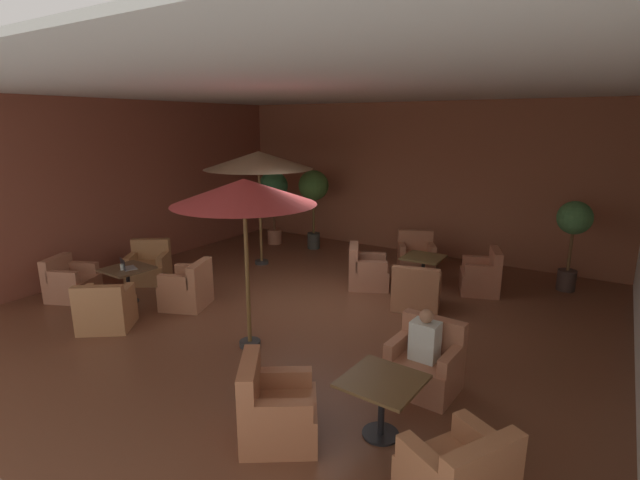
{
  "coord_description": "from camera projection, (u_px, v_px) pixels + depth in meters",
  "views": [
    {
      "loc": [
        4.42,
        -6.4,
        3.27
      ],
      "look_at": [
        0.0,
        0.49,
        1.21
      ],
      "focal_mm": 26.28,
      "sensor_mm": 36.0,
      "label": 1
    }
  ],
  "objects": [
    {
      "name": "ground_plane",
      "position": [
        305.0,
        312.0,
        8.34
      ],
      "size": [
        10.02,
        9.77,
        0.02
      ],
      "primitive_type": "cube",
      "color": "brown"
    },
    {
      "name": "armchair_front_left_north",
      "position": [
        149.0,
        267.0,
        9.86
      ],
      "size": [
        1.07,
        1.05,
        0.86
      ],
      "color": "#A87345",
      "rests_on": "ground_plane"
    },
    {
      "name": "iced_drink_cup",
      "position": [
        122.0,
        267.0,
        8.5
      ],
      "size": [
        0.08,
        0.08,
        0.11
      ],
      "primitive_type": "cylinder",
      "color": "white",
      "rests_on": "cafe_table_front_left"
    },
    {
      "name": "armchair_mid_center_north",
      "position": [
        425.0,
        365.0,
        5.85
      ],
      "size": [
        0.86,
        0.75,
        0.89
      ],
      "color": "#B77252",
      "rests_on": "ground_plane"
    },
    {
      "name": "armchair_front_right_south",
      "position": [
        416.0,
        257.0,
        10.54
      ],
      "size": [
        1.03,
        1.0,
        0.89
      ],
      "color": "#AC6848",
      "rests_on": "ground_plane"
    },
    {
      "name": "armchair_front_right_west",
      "position": [
        366.0,
        272.0,
        9.54
      ],
      "size": [
        1.06,
        1.06,
        0.86
      ],
      "color": "#A66B4F",
      "rests_on": "ground_plane"
    },
    {
      "name": "armchair_front_left_south",
      "position": [
        106.0,
        311.0,
        7.57
      ],
      "size": [
        1.04,
        1.03,
        0.82
      ],
      "color": "#B27749",
      "rests_on": "ground_plane"
    },
    {
      "name": "cafe_table_mid_center",
      "position": [
        382.0,
        391.0,
        4.92
      ],
      "size": [
        0.82,
        0.82,
        0.67
      ],
      "color": "black",
      "rests_on": "ground_plane"
    },
    {
      "name": "armchair_front_right_east",
      "position": [
        482.0,
        277.0,
        9.2
      ],
      "size": [
        0.92,
        0.96,
        0.89
      ],
      "color": "#AF6749",
      "rests_on": "ground_plane"
    },
    {
      "name": "open_laptop",
      "position": [
        126.0,
        266.0,
        8.56
      ],
      "size": [
        0.37,
        0.32,
        0.2
      ],
      "color": "#9EA0A5",
      "rests_on": "cafe_table_front_left"
    },
    {
      "name": "armchair_front_left_west",
      "position": [
        188.0,
        289.0,
        8.5
      ],
      "size": [
        0.98,
        0.99,
        0.85
      ],
      "color": "#B27350",
      "rests_on": "ground_plane"
    },
    {
      "name": "patio_umbrella_center_beige",
      "position": [
        244.0,
        193.0,
        6.49
      ],
      "size": [
        2.04,
        2.04,
        2.52
      ],
      "color": "#2D2D2D",
      "rests_on": "ground_plane"
    },
    {
      "name": "potted_tree_left_corner",
      "position": [
        573.0,
        228.0,
        9.1
      ],
      "size": [
        0.65,
        0.65,
        1.81
      ],
      "color": "#3F2F29",
      "rests_on": "ground_plane"
    },
    {
      "name": "potted_tree_mid_left",
      "position": [
        314.0,
        191.0,
        12.16
      ],
      "size": [
        0.79,
        0.79,
        2.08
      ],
      "color": "#363730",
      "rests_on": "ground_plane"
    },
    {
      "name": "potted_tree_mid_right",
      "position": [
        274.0,
        192.0,
        12.69
      ],
      "size": [
        0.79,
        0.79,
        2.0
      ],
      "color": "#A7694C",
      "rests_on": "ground_plane"
    },
    {
      "name": "wall_left_accent",
      "position": [
        122.0,
        186.0,
        10.48
      ],
      "size": [
        0.08,
        9.77,
        3.77
      ],
      "primitive_type": "cube",
      "color": "brown",
      "rests_on": "ground_plane"
    },
    {
      "name": "ceiling_slab",
      "position": [
        303.0,
        88.0,
        7.41
      ],
      "size": [
        10.02,
        9.77,
        0.06
      ],
      "primitive_type": "cube",
      "color": "silver",
      "rests_on": "wall_back_brick"
    },
    {
      "name": "wall_back_brick",
      "position": [
        413.0,
        179.0,
        11.83
      ],
      "size": [
        10.02,
        0.08,
        3.77
      ],
      "primitive_type": "cube",
      "color": "#935338",
      "rests_on": "ground_plane"
    },
    {
      "name": "armchair_front_right_north",
      "position": [
        416.0,
        292.0,
        8.41
      ],
      "size": [
        0.97,
        0.89,
        0.83
      ],
      "color": "#AC6E4A",
      "rests_on": "ground_plane"
    },
    {
      "name": "armchair_mid_center_east",
      "position": [
        275.0,
        411.0,
        4.93
      ],
      "size": [
        1.08,
        1.08,
        0.9
      ],
      "color": "#B16A45",
      "rests_on": "ground_plane"
    },
    {
      "name": "cafe_table_front_left",
      "position": [
        127.0,
        274.0,
        8.65
      ],
      "size": [
        0.82,
        0.82,
        0.67
      ],
      "color": "black",
      "rests_on": "ground_plane"
    },
    {
      "name": "armchair_front_left_east",
      "position": [
        71.0,
        283.0,
        8.88
      ],
      "size": [
        0.99,
        0.97,
        0.82
      ],
      "color": "#B47355",
      "rests_on": "ground_plane"
    },
    {
      "name": "cafe_table_front_right",
      "position": [
        423.0,
        264.0,
        9.4
      ],
      "size": [
        0.76,
        0.76,
        0.67
      ],
      "color": "black",
      "rests_on": "ground_plane"
    },
    {
      "name": "patio_umbrella_tall_red",
      "position": [
        258.0,
        161.0,
        10.57
      ],
      "size": [
        2.49,
        2.49,
        2.64
      ],
      "color": "#2D2D2D",
      "rests_on": "ground_plane"
    },
    {
      "name": "armchair_mid_center_south",
      "position": [
        458.0,
        478.0,
        4.02
      ],
      "size": [
        1.03,
        1.06,
        0.8
      ],
      "color": "#B37048",
      "rests_on": "ground_plane"
    },
    {
      "name": "patron_blue_shirt",
      "position": [
        425.0,
        338.0,
        5.72
      ],
      "size": [
        0.35,
        0.27,
        0.65
      ],
      "color": "silver",
      "rests_on": "ground_plane"
    }
  ]
}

